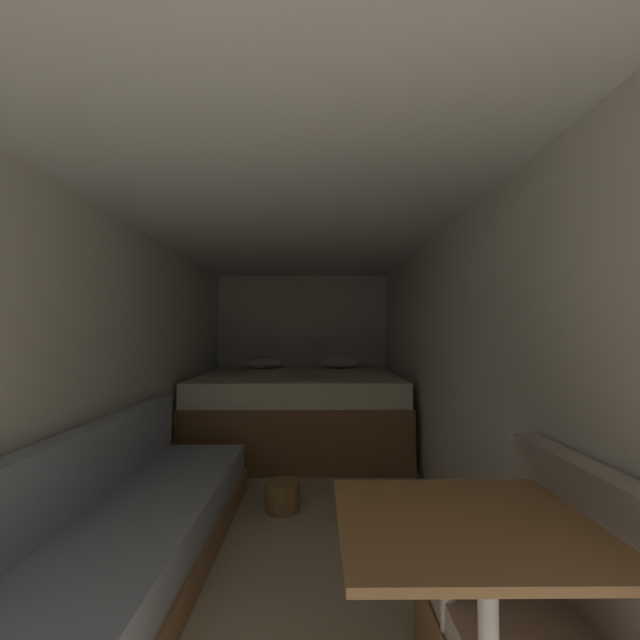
# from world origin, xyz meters

# --- Properties ---
(ground_plane) EXTENTS (7.44, 7.44, 0.00)m
(ground_plane) POSITION_xyz_m (0.00, 2.17, 0.00)
(ground_plane) COLOR beige
(wall_back) EXTENTS (2.35, 0.05, 2.04)m
(wall_back) POSITION_xyz_m (0.00, 4.91, 1.02)
(wall_back) COLOR silver
(wall_back) RESTS_ON ground
(wall_left) EXTENTS (0.05, 5.44, 2.04)m
(wall_left) POSITION_xyz_m (-1.15, 2.17, 1.02)
(wall_left) COLOR silver
(wall_left) RESTS_ON ground
(wall_right) EXTENTS (0.05, 5.44, 2.04)m
(wall_right) POSITION_xyz_m (1.15, 2.17, 1.02)
(wall_right) COLOR silver
(wall_right) RESTS_ON ground
(ceiling_slab) EXTENTS (2.35, 5.44, 0.05)m
(ceiling_slab) POSITION_xyz_m (0.00, 2.17, 2.06)
(ceiling_slab) COLOR white
(ceiling_slab) RESTS_ON wall_left
(bed) EXTENTS (2.13, 1.75, 0.96)m
(bed) POSITION_xyz_m (0.00, 3.98, 0.41)
(bed) COLOR brown
(bed) RESTS_ON ground
(sofa_left) EXTENTS (0.73, 2.82, 0.76)m
(sofa_left) POSITION_xyz_m (-0.79, 1.45, 0.24)
(sofa_left) COLOR #9E7247
(sofa_left) RESTS_ON ground
(dinette_table) EXTENTS (0.73, 0.61, 0.73)m
(dinette_table) POSITION_xyz_m (0.62, 0.74, 0.63)
(dinette_table) COLOR olive
(dinette_table) RESTS_ON ground
(wicker_basket) EXTENTS (0.25, 0.25, 0.20)m
(wicker_basket) POSITION_xyz_m (-0.05, 2.47, 0.10)
(wicker_basket) COLOR olive
(wicker_basket) RESTS_ON ground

